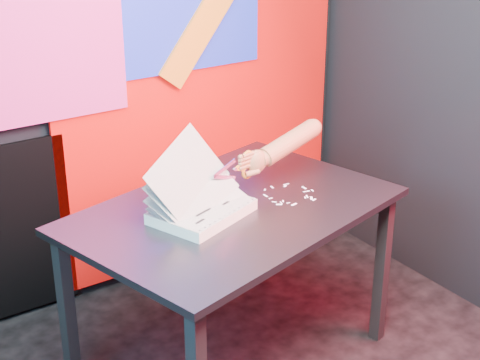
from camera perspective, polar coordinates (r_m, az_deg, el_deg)
room at (r=2.10m, az=2.43°, el=5.16°), size 3.01×3.01×2.71m
backdrop at (r=3.47m, az=-11.32°, el=5.29°), size 2.88×0.05×2.08m
work_table at (r=2.96m, az=-0.54°, el=-3.58°), size 1.44×1.13×0.75m
printout_stack at (r=2.83m, az=-3.03°, el=-2.27°), size 0.46×0.38×0.35m
scissors at (r=2.97m, az=0.39°, el=1.12°), size 0.21×0.04×0.12m
hand_forearm at (r=3.10m, az=3.45°, el=2.71°), size 0.46×0.13×0.16m
paper_clippings at (r=3.03m, az=3.99°, el=-1.22°), size 0.21×0.22×0.00m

